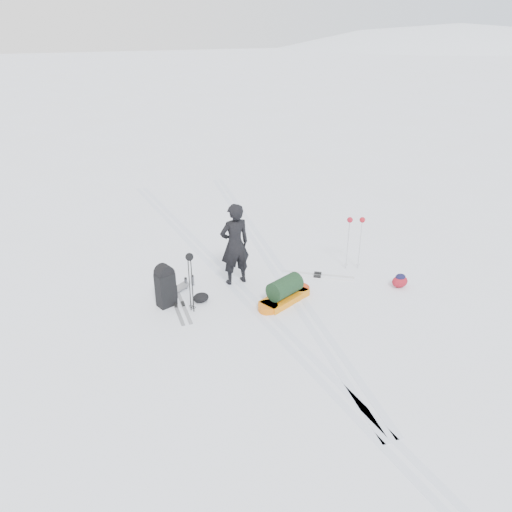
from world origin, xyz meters
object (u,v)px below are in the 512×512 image
Objects in this scene: expedition_rucksack at (167,285)px; skier at (235,244)px; pulk_sled at (285,292)px; ski_poles_black at (190,264)px.

skier is at bearing -6.94° from expedition_rucksack.
pulk_sled is 1.60× the size of expedition_rucksack.
ski_poles_black reaches higher than expedition_rucksack.
expedition_rucksack is at bearing 7.09° from skier.
ski_poles_black is at bearing -69.84° from expedition_rucksack.
pulk_sled is at bearing 114.61° from skier.
pulk_sled is (0.70, -1.26, -0.77)m from skier.
ski_poles_black is (0.41, -0.51, 0.67)m from expedition_rucksack.
skier is 1.58m from ski_poles_black.
expedition_rucksack reaches higher than pulk_sled.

